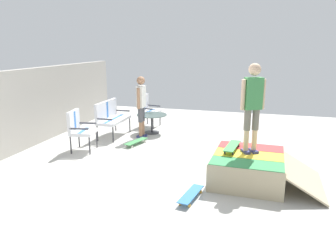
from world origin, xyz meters
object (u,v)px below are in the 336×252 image
at_px(skateboard_by_bench, 136,142).
at_px(skateboard_on_ramp, 232,146).
at_px(patio_bench, 110,115).
at_px(skateboard_spare, 191,194).
at_px(person_watching, 141,102).
at_px(skate_ramp, 249,168).
at_px(patio_table, 152,120).
at_px(patio_chair_by_wall, 79,127).
at_px(person_skater, 253,102).
at_px(patio_chair_near_house, 147,108).

relative_size(skateboard_by_bench, skateboard_on_ramp, 1.01).
xyz_separation_m(patio_bench, skateboard_spare, (-3.27, -3.05, -0.53)).
height_order(person_watching, skateboard_spare, person_watching).
bearing_deg(skate_ramp, patio_bench, 61.16).
height_order(patio_table, skateboard_spare, patio_table).
bearing_deg(person_watching, skateboard_on_ramp, -128.67).
bearing_deg(patio_table, person_watching, 163.35).
bearing_deg(patio_chair_by_wall, skateboard_spare, -119.65).
relative_size(person_watching, skateboard_spare, 2.11).
bearing_deg(skateboard_on_ramp, patio_bench, 60.67).
height_order(patio_chair_by_wall, person_skater, person_skater).
bearing_deg(patio_table, skateboard_spare, -152.76).
distance_m(patio_bench, person_watching, 1.00).
relative_size(patio_chair_near_house, person_watching, 0.59).
bearing_deg(patio_bench, patio_chair_near_house, -24.12).
relative_size(skate_ramp, person_watching, 1.21).
bearing_deg(skateboard_spare, patio_chair_near_house, 27.58).
bearing_deg(person_skater, patio_chair_by_wall, 81.21).
relative_size(patio_chair_by_wall, patio_table, 1.13).
height_order(patio_table, person_skater, person_skater).
distance_m(patio_chair_near_house, skateboard_on_ramp, 4.55).
bearing_deg(skateboard_spare, skate_ramp, -40.93).
bearing_deg(patio_bench, skateboard_by_bench, -120.69).
xyz_separation_m(patio_chair_near_house, skateboard_on_ramp, (-3.42, -3.00, 0.01)).
xyz_separation_m(patio_table, skateboard_spare, (-3.89, -2.00, -0.32)).
height_order(person_watching, person_skater, person_skater).
distance_m(patio_bench, skateboard_spare, 4.50).
bearing_deg(person_watching, person_skater, -125.89).
bearing_deg(patio_table, patio_bench, 120.93).
xyz_separation_m(skate_ramp, skateboard_on_ramp, (0.16, 0.36, 0.35)).
relative_size(patio_bench, patio_table, 1.39).
bearing_deg(skateboard_by_bench, person_watching, 8.50).
xyz_separation_m(person_skater, skateboard_on_ramp, (0.04, 0.34, -0.92)).
bearing_deg(skateboard_on_ramp, patio_chair_by_wall, 81.01).
relative_size(patio_chair_near_house, person_skater, 0.59).
bearing_deg(skateboard_spare, person_skater, -37.31).
bearing_deg(patio_chair_near_house, skate_ramp, -136.80).
bearing_deg(skateboard_spare, skateboard_on_ramp, -24.72).
height_order(patio_chair_near_house, skateboard_by_bench, patio_chair_near_house).
distance_m(skateboard_spare, skateboard_on_ramp, 1.46).
xyz_separation_m(patio_chair_near_house, skateboard_by_bench, (-1.99, -0.39, -0.53)).
relative_size(patio_chair_by_wall, person_watching, 0.59).
height_order(patio_chair_near_house, patio_table, patio_chair_near_house).
xyz_separation_m(patio_chair_near_house, person_watching, (-1.24, -0.28, 0.41)).
distance_m(skate_ramp, skateboard_by_bench, 3.37).
bearing_deg(skate_ramp, skateboard_by_bench, 61.81).
bearing_deg(skateboard_on_ramp, skateboard_by_bench, 61.20).
bearing_deg(skate_ramp, person_skater, 9.98).
relative_size(skate_ramp, skateboard_by_bench, 2.54).
relative_size(patio_chair_near_house, skateboard_spare, 1.24).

